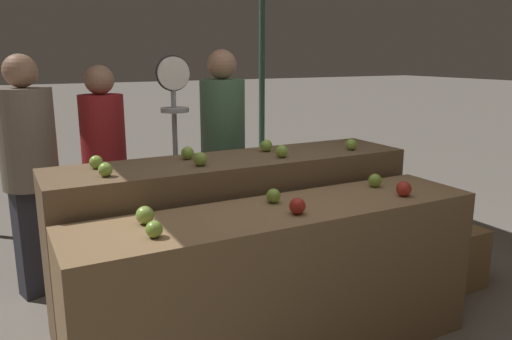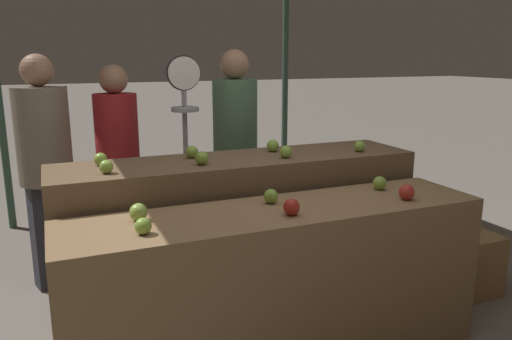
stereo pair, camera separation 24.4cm
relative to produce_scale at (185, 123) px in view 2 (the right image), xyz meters
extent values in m
cylinder|color=#33513D|center=(1.68, 1.79, 0.15)|extent=(0.07, 0.07, 2.72)
cube|color=olive|center=(0.18, -1.23, -0.76)|extent=(2.31, 0.55, 0.89)
cube|color=brown|center=(0.18, -0.63, -0.68)|extent=(2.31, 0.55, 1.05)
sphere|color=#84AD3D|center=(-0.56, -1.34, -0.28)|extent=(0.08, 0.08, 0.08)
sphere|color=#AD281E|center=(0.19, -1.35, -0.28)|extent=(0.09, 0.09, 0.09)
sphere|color=#B72D23|center=(0.91, -1.35, -0.27)|extent=(0.09, 0.09, 0.09)
sphere|color=#8EB247|center=(-0.55, -1.13, -0.27)|extent=(0.09, 0.09, 0.09)
sphere|color=#84AD3D|center=(0.18, -1.12, -0.28)|extent=(0.08, 0.08, 0.08)
sphere|color=#84AD3D|center=(0.90, -1.11, -0.28)|extent=(0.08, 0.08, 0.08)
sphere|color=#84AD3D|center=(-0.65, -0.75, -0.12)|extent=(0.08, 0.08, 0.08)
sphere|color=#7AA338|center=(-0.10, -0.74, -0.11)|extent=(0.08, 0.08, 0.08)
sphere|color=#84AD3D|center=(0.45, -0.75, -0.11)|extent=(0.08, 0.08, 0.08)
sphere|color=#84AD3D|center=(0.99, -0.75, -0.12)|extent=(0.08, 0.08, 0.08)
sphere|color=#84AD3D|center=(-0.65, -0.53, -0.12)|extent=(0.08, 0.08, 0.08)
sphere|color=#84AD3D|center=(-0.10, -0.52, -0.11)|extent=(0.08, 0.08, 0.08)
sphere|color=#84AD3D|center=(0.46, -0.53, -0.11)|extent=(0.08, 0.08, 0.08)
cylinder|color=#99999E|center=(0.00, 0.01, -0.41)|extent=(0.04, 0.04, 1.58)
cylinder|color=black|center=(0.00, 0.01, 0.35)|extent=(0.25, 0.01, 0.25)
cylinder|color=silver|center=(0.00, -0.01, 0.35)|extent=(0.23, 0.02, 0.23)
cylinder|color=#99999E|center=(0.00, -0.01, 0.17)|extent=(0.01, 0.01, 0.14)
cylinder|color=#99999E|center=(0.00, -0.01, 0.10)|extent=(0.20, 0.20, 0.03)
cube|color=#2D2D38|center=(-0.45, 0.32, -0.83)|extent=(0.28, 0.24, 0.75)
cylinder|color=maroon|center=(-0.45, 0.32, -0.13)|extent=(0.43, 0.43, 0.65)
sphere|color=#936B51|center=(-0.45, 0.32, 0.31)|extent=(0.21, 0.21, 0.21)
cube|color=#2D2D38|center=(0.45, 0.16, -0.80)|extent=(0.28, 0.20, 0.80)
cylinder|color=#476B4C|center=(0.45, 0.16, -0.05)|extent=(0.40, 0.40, 0.70)
sphere|color=#936B51|center=(0.45, 0.16, 0.41)|extent=(0.23, 0.23, 0.23)
cube|color=#2D2D38|center=(-0.96, 0.27, -0.81)|extent=(0.31, 0.23, 0.79)
cylinder|color=#756656|center=(-0.96, 0.27, -0.08)|extent=(0.46, 0.46, 0.68)
sphere|color=#936B51|center=(-0.96, 0.27, 0.38)|extent=(0.22, 0.22, 0.22)
cube|color=#9E7547|center=(1.75, -0.98, -0.99)|extent=(0.44, 0.44, 0.44)
camera|label=1|loc=(-1.14, -3.41, 0.48)|focal=35.00mm
camera|label=2|loc=(-0.92, -3.51, 0.48)|focal=35.00mm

